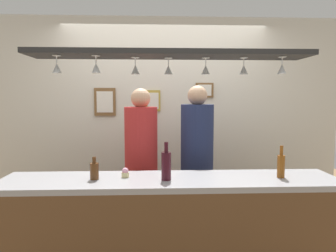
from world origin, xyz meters
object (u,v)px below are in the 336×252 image
at_px(bottle_beer_amber_tall, 281,165).
at_px(picture_frame_upper_small, 205,90).
at_px(person_left_red_shirt, 141,154).
at_px(bottle_beer_brown_stubby, 94,171).
at_px(picture_frame_caricature, 105,102).
at_px(picture_frame_crest, 153,101).
at_px(cupcake, 125,173).
at_px(person_right_navy_shirt, 197,152).
at_px(bottle_wine_dark_red, 166,165).

height_order(bottle_beer_amber_tall, picture_frame_upper_small, picture_frame_upper_small).
relative_size(person_left_red_shirt, bottle_beer_brown_stubby, 9.48).
xyz_separation_m(picture_frame_caricature, picture_frame_upper_small, (1.23, 0.00, 0.14)).
xyz_separation_m(bottle_beer_brown_stubby, picture_frame_upper_small, (1.10, 1.41, 0.67)).
bearing_deg(bottle_beer_brown_stubby, bottle_beer_amber_tall, -0.29).
distance_m(picture_frame_crest, picture_frame_caricature, 0.59).
distance_m(cupcake, picture_frame_upper_small, 1.75).
distance_m(bottle_beer_brown_stubby, picture_frame_crest, 1.58).
xyz_separation_m(person_right_navy_shirt, cupcake, (-0.68, -0.70, -0.05)).
relative_size(person_left_red_shirt, picture_frame_caricature, 5.02).
relative_size(person_right_navy_shirt, picture_frame_caricature, 5.11).
bearing_deg(bottle_beer_brown_stubby, person_right_navy_shirt, 39.60).
bearing_deg(person_left_red_shirt, picture_frame_upper_small, 40.65).
relative_size(bottle_wine_dark_red, picture_frame_caricature, 0.88).
relative_size(bottle_beer_brown_stubby, picture_frame_crest, 0.69).
height_order(bottle_wine_dark_red, cupcake, bottle_wine_dark_red).
bearing_deg(bottle_beer_amber_tall, picture_frame_crest, 126.05).
distance_m(person_right_navy_shirt, bottle_wine_dark_red, 0.87).
relative_size(bottle_wine_dark_red, picture_frame_crest, 1.15).
bearing_deg(picture_frame_crest, person_right_navy_shirt, -54.93).
bearing_deg(bottle_beer_amber_tall, picture_frame_caricature, 138.82).
bearing_deg(picture_frame_crest, bottle_beer_brown_stubby, -107.91).
relative_size(bottle_wine_dark_red, cupcake, 3.85).
bearing_deg(cupcake, bottle_beer_amber_tall, -2.99).
height_order(person_left_red_shirt, person_right_navy_shirt, person_right_navy_shirt).
relative_size(bottle_wine_dark_red, picture_frame_upper_small, 1.36).
bearing_deg(bottle_beer_amber_tall, person_right_navy_shirt, 126.87).
relative_size(cupcake, picture_frame_upper_small, 0.35).
bearing_deg(picture_frame_caricature, bottle_wine_dark_red, -64.36).
bearing_deg(picture_frame_upper_small, picture_frame_caricature, 180.00).
relative_size(person_right_navy_shirt, bottle_beer_amber_tall, 6.68).
height_order(person_right_navy_shirt, picture_frame_crest, person_right_navy_shirt).
xyz_separation_m(bottle_wine_dark_red, bottle_beer_brown_stubby, (-0.56, 0.04, -0.05)).
bearing_deg(cupcake, person_right_navy_shirt, 45.83).
distance_m(bottle_wine_dark_red, cupcake, 0.35).
relative_size(person_right_navy_shirt, picture_frame_upper_small, 7.89).
height_order(person_left_red_shirt, bottle_beer_brown_stubby, person_left_red_shirt).
height_order(picture_frame_crest, picture_frame_upper_small, picture_frame_upper_small).
relative_size(picture_frame_crest, picture_frame_caricature, 0.76).
xyz_separation_m(bottle_beer_amber_tall, picture_frame_caricature, (-1.62, 1.42, 0.50)).
relative_size(cupcake, picture_frame_caricature, 0.23).
xyz_separation_m(bottle_wine_dark_red, bottle_beer_amber_tall, (0.93, 0.03, -0.02)).
bearing_deg(bottle_beer_amber_tall, person_left_red_shirt, 146.50).
bearing_deg(cupcake, person_left_red_shirt, 82.04).
bearing_deg(person_right_navy_shirt, cupcake, -134.17).
distance_m(person_left_red_shirt, picture_frame_upper_small, 1.21).
bearing_deg(picture_frame_upper_small, bottle_beer_amber_tall, -74.51).
bearing_deg(picture_frame_caricature, picture_frame_crest, 0.00).
bearing_deg(cupcake, bottle_beer_brown_stubby, -166.23).
bearing_deg(cupcake, picture_frame_caricature, 105.26).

